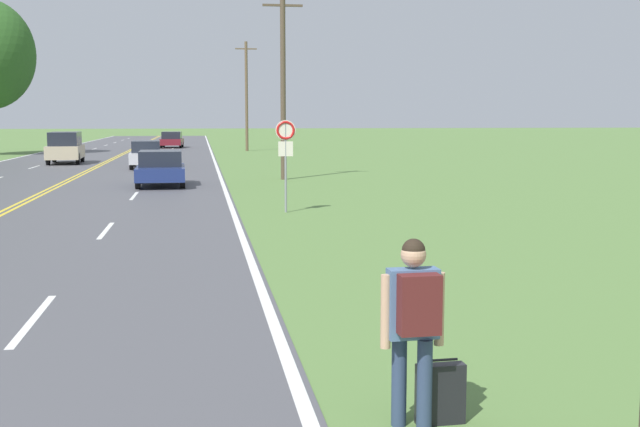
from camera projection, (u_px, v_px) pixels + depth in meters
The scene contains 9 objects.
hitchhiker_person at pixel (414, 314), 7.21m from camera, with size 0.60×0.43×1.76m.
suitcase at pixel (440, 394), 7.45m from camera, with size 0.46×0.16×0.62m.
traffic_sign at pixel (286, 143), 23.79m from camera, with size 0.60×0.10×2.75m.
utility_pole_midground at pixel (283, 83), 36.17m from camera, with size 1.80×0.24×8.40m.
utility_pole_far at pixel (246, 95), 67.27m from camera, with size 1.80×0.24×9.10m.
car_dark_blue_sedan_approaching at pixel (161, 168), 33.17m from camera, with size 2.04×4.29×1.46m.
car_silver_sedan_mid_near at pixel (146, 154), 44.88m from camera, with size 1.92×4.89×1.53m.
car_champagne_suv_mid_far at pixel (65, 147), 49.17m from camera, with size 2.15×4.89×1.94m.
car_maroon_sedan_receding at pixel (172, 140), 74.61m from camera, with size 2.15×4.45×1.49m.
Camera 1 is at (5.83, -3.99, 2.84)m, focal length 45.00 mm.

